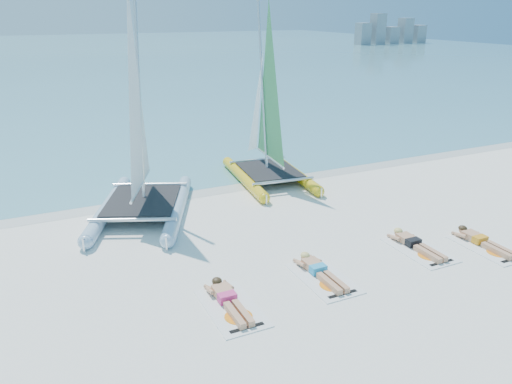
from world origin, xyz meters
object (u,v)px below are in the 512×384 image
towel_b (323,278)px  towel_c (419,250)px  catamaran_yellow (265,122)px  sunbather_b (319,270)px  catamaran_blue (138,145)px  towel_a (232,308)px  sunbather_a (228,299)px  towel_d (487,247)px  sunbather_d (481,240)px  sunbather_c (414,243)px

towel_b → towel_c: 2.92m
catamaran_yellow → sunbather_b: size_ratio=3.67×
sunbather_b → towel_c: sunbather_b is taller
catamaran_blue → towel_a: size_ratio=3.75×
sunbather_a → towel_b: (2.32, 0.03, -0.11)m
catamaran_blue → sunbather_a: catamaran_blue is taller
sunbather_b → towel_c: 2.92m
sunbather_b → towel_d: size_ratio=0.93×
sunbather_d → towel_b: bearing=176.8°
sunbather_b → sunbather_d: bearing=-5.6°
catamaran_blue → catamaran_yellow: catamaran_blue is taller
towel_a → towel_c: same height
towel_b → sunbather_c: 2.94m
towel_a → sunbather_b: 2.36m
catamaran_yellow → towel_b: catamaran_yellow is taller
sunbather_a → towel_d: sunbather_a is taller
sunbather_a → towel_b: sunbather_a is taller
sunbather_c → sunbather_b: bearing=-177.0°
sunbather_a → sunbather_b: (2.32, 0.22, 0.00)m
towel_c → towel_d: (1.66, -0.60, 0.00)m
catamaran_yellow → towel_b: bearing=-99.7°
catamaran_blue → sunbather_b: catamaran_blue is taller
towel_d → sunbather_d: bearing=90.0°
towel_b → sunbather_b: bearing=90.0°
towel_a → sunbather_d: size_ratio=1.07×
catamaran_blue → sunbather_c: bearing=-19.4°
sunbather_b → sunbather_c: 2.92m
sunbather_b → towel_d: 4.62m
catamaran_blue → towel_b: size_ratio=3.75×
towel_b → towel_d: same height
sunbather_b → towel_c: size_ratio=0.93×
catamaran_blue → sunbather_d: 9.54m
catamaran_blue → towel_d: 9.68m
sunbather_a → sunbather_d: same height
sunbather_b → towel_d: (4.58, -0.64, -0.11)m
towel_b → towel_a: bearing=-174.6°
towel_a → towel_b: size_ratio=1.00×
catamaran_yellow → sunbather_a: (-4.34, -7.12, -1.88)m
towel_a → sunbather_d: bearing=-0.3°
sunbather_c → towel_d: sunbather_c is taller
sunbather_a → sunbather_c: same height
towel_a → sunbather_c: 5.27m
sunbather_a → catamaran_blue: bearing=94.2°
towel_d → towel_a: bearing=178.1°
sunbather_d → sunbather_b: bearing=174.4°
sunbather_b → towel_c: bearing=-0.7°
sunbather_a → towel_b: 2.32m
towel_b → sunbather_d: bearing=-3.2°
catamaran_blue → sunbather_a: size_ratio=4.02×
catamaran_blue → towel_b: 6.52m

